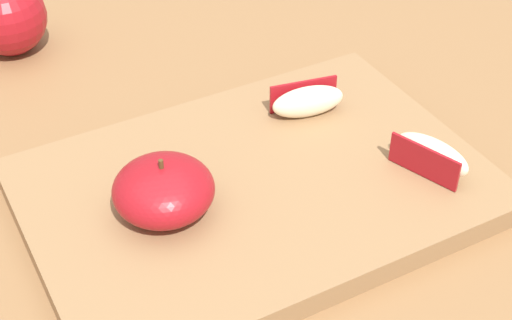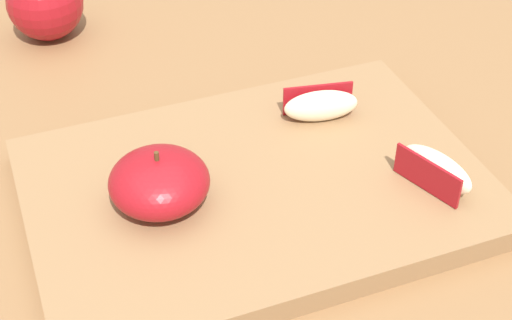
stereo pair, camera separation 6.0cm
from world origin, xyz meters
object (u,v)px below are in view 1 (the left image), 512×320
Objects in this scene: cutting_board at (256,189)px; whole_apple_red_delicious at (7,16)px; apple_wedge_middle at (431,155)px; apple_wedge_left at (307,101)px; apple_half_skin_up at (164,190)px.

whole_apple_red_delicious is at bearing 108.82° from cutting_board.
whole_apple_red_delicious reaches higher than apple_wedge_middle.
whole_apple_red_delicious is (-0.19, 0.27, 0.01)m from apple_wedge_left.
apple_half_skin_up is at bearing -84.17° from whole_apple_red_delicious.
apple_wedge_left is 0.12m from apple_wedge_middle.
apple_wedge_left is (0.16, 0.06, -0.01)m from apple_half_skin_up.
apple_wedge_middle is 0.78× the size of whole_apple_red_delicious.
cutting_board is at bearing -145.16° from apple_wedge_left.
whole_apple_red_delicious is at bearing 95.83° from apple_half_skin_up.
cutting_board is 0.34m from whole_apple_red_delicious.
apple_wedge_left is 0.99× the size of apple_wedge_middle.
apple_half_skin_up is 0.17m from apple_wedge_left.
apple_half_skin_up reaches higher than apple_wedge_left.
apple_half_skin_up is 1.12× the size of apple_wedge_middle.
apple_wedge_middle is at bearing -57.75° from whole_apple_red_delicious.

